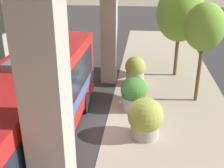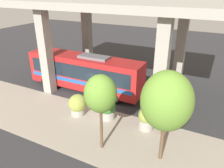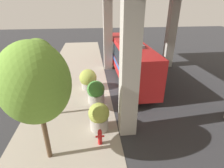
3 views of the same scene
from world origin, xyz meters
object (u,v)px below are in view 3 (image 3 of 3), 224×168
at_px(planter_front, 88,79).
at_px(street_tree_far, 39,59).
at_px(bus, 130,58).
at_px(planter_middle, 99,117).
at_px(fire_hydrant, 100,137).
at_px(planter_back, 96,92).
at_px(street_tree_near, 35,84).

xyz_separation_m(planter_front, street_tree_far, (-2.66, -3.71, 3.03)).
relative_size(bus, planter_middle, 6.79).
distance_m(fire_hydrant, planter_back, 4.44).
xyz_separation_m(bus, fire_hydrant, (-3.43, -8.80, -1.55)).
height_order(planter_front, street_tree_near, street_tree_near).
bearing_deg(planter_front, planter_middle, -83.55).
xyz_separation_m(planter_back, street_tree_far, (-3.24, -1.31, 3.06)).
relative_size(planter_middle, street_tree_near, 0.30).
distance_m(planter_front, planter_back, 2.47).
height_order(planter_back, street_tree_far, street_tree_far).
bearing_deg(planter_back, planter_middle, -89.04).
bearing_deg(street_tree_near, bus, 57.55).
bearing_deg(planter_front, planter_back, -76.47).
bearing_deg(planter_middle, bus, 65.75).
distance_m(planter_back, street_tree_far, 4.64).
distance_m(planter_front, planter_middle, 5.62).
bearing_deg(fire_hydrant, bus, 68.68).
height_order(bus, street_tree_near, street_tree_near).
height_order(fire_hydrant, planter_middle, planter_middle).
xyz_separation_m(fire_hydrant, street_tree_near, (-2.50, -0.53, 3.48)).
bearing_deg(street_tree_far, planter_front, 54.40).
height_order(fire_hydrant, street_tree_near, street_tree_near).
bearing_deg(bus, planter_front, -154.01).
height_order(fire_hydrant, street_tree_far, street_tree_far).
distance_m(bus, fire_hydrant, 9.57).
bearing_deg(planter_front, bus, 25.99).
bearing_deg(street_tree_near, planter_back, 63.47).
height_order(planter_back, street_tree_near, street_tree_near).
bearing_deg(planter_back, fire_hydrant, -89.70).
relative_size(bus, fire_hydrant, 12.43).
relative_size(street_tree_near, street_tree_far, 1.12).
xyz_separation_m(planter_front, street_tree_near, (-1.90, -7.36, 3.10)).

